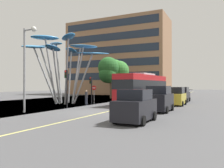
{
  "coord_description": "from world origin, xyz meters",
  "views": [
    {
      "loc": [
        10.24,
        -17.03,
        2.31
      ],
      "look_at": [
        -1.82,
        8.11,
        2.5
      ],
      "focal_mm": 36.42,
      "sensor_mm": 36.0,
      "label": 1
    }
  ],
  "objects": [
    {
      "name": "car_parked_mid",
      "position": [
        5.27,
        3.01,
        1.07
      ],
      "size": [
        2.1,
        3.93,
        2.27
      ],
      "color": "black",
      "rests_on": "ground"
    },
    {
      "name": "tree_pavement_far",
      "position": [
        -7.6,
        22.11,
        5.16
      ],
      "size": [
        5.08,
        4.51,
        7.33
      ],
      "color": "brown",
      "rests_on": "ground"
    },
    {
      "name": "traffic_light_kerb_far",
      "position": [
        -3.92,
        6.63,
        2.43
      ],
      "size": [
        0.28,
        0.42,
        3.34
      ],
      "color": "black",
      "rests_on": "ground"
    },
    {
      "name": "car_parked_far",
      "position": [
        5.53,
        10.18,
        1.0
      ],
      "size": [
        1.98,
        3.99,
        2.14
      ],
      "color": "gold",
      "rests_on": "ground"
    },
    {
      "name": "traffic_light_kerb_near",
      "position": [
        -3.91,
        1.76,
        2.8
      ],
      "size": [
        0.28,
        0.42,
        3.88
      ],
      "color": "black",
      "rests_on": "ground"
    },
    {
      "name": "ground",
      "position": [
        -0.74,
        0.0,
        -0.05
      ],
      "size": [
        120.0,
        240.0,
        0.1
      ],
      "color": "#4C4C4F"
    },
    {
      "name": "red_bus",
      "position": [
        1.44,
        10.19,
        2.09
      ],
      "size": [
        3.55,
        11.03,
        3.83
      ],
      "color": "red",
      "rests_on": "ground"
    },
    {
      "name": "street_lamp",
      "position": [
        -4.69,
        -2.71,
        4.65
      ],
      "size": [
        1.38,
        0.44,
        7.28
      ],
      "color": "gray",
      "rests_on": "ground"
    },
    {
      "name": "car_parked_near",
      "position": [
        5.36,
        -3.42,
        0.98
      ],
      "size": [
        1.98,
        3.84,
        2.06
      ],
      "color": "black",
      "rests_on": "ground"
    },
    {
      "name": "backdrop_building",
      "position": [
        -14.21,
        37.44,
        9.54
      ],
      "size": [
        26.07,
        10.31,
        19.07
      ],
      "color": "#936B4C",
      "rests_on": "ground"
    },
    {
      "name": "traffic_light_island_mid",
      "position": [
        -3.63,
        13.72,
        2.72
      ],
      "size": [
        0.28,
        0.42,
        3.76
      ],
      "color": "black",
      "rests_on": "ground"
    },
    {
      "name": "leaf_sculpture",
      "position": [
        -7.87,
        6.29,
        6.77
      ],
      "size": [
        12.05,
        9.24,
        8.58
      ],
      "color": "#9EA0A5",
      "rests_on": "ground"
    },
    {
      "name": "car_side_street",
      "position": [
        5.28,
        16.27,
        0.99
      ],
      "size": [
        1.94,
        4.56,
        2.12
      ],
      "color": "black",
      "rests_on": "ground"
    },
    {
      "name": "pedestrian",
      "position": [
        -4.12,
        5.87,
        0.89
      ],
      "size": [
        0.34,
        0.34,
        1.77
      ],
      "color": "#2D3342",
      "rests_on": "ground"
    },
    {
      "name": "tree_pavement_near",
      "position": [
        -8.03,
        19.31,
        4.93
      ],
      "size": [
        3.83,
        4.36,
        7.44
      ],
      "color": "brown",
      "rests_on": "ground"
    },
    {
      "name": "no_entry_sign",
      "position": [
        -4.19,
        7.82,
        1.55
      ],
      "size": [
        0.6,
        0.12,
        2.31
      ],
      "color": "gray",
      "rests_on": "ground"
    }
  ]
}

